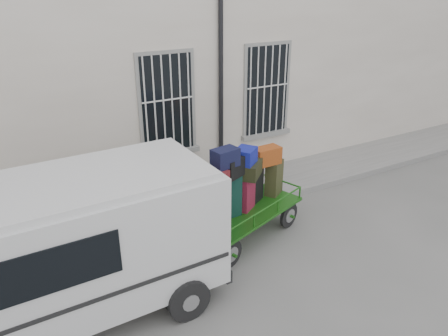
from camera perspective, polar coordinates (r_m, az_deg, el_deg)
ground at (r=8.63m, az=3.62°, el=-10.60°), size 80.00×80.00×0.00m
building at (r=12.25m, az=-10.52°, el=14.53°), size 24.00×5.15×6.00m
sidewalk at (r=10.24m, az=-3.06°, el=-4.23°), size 24.00×1.70×0.15m
luggage_cart at (r=8.43m, az=2.36°, el=-3.08°), size 2.88×1.83×2.07m
van at (r=6.80m, az=-19.94°, el=-9.33°), size 4.60×2.18×2.29m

